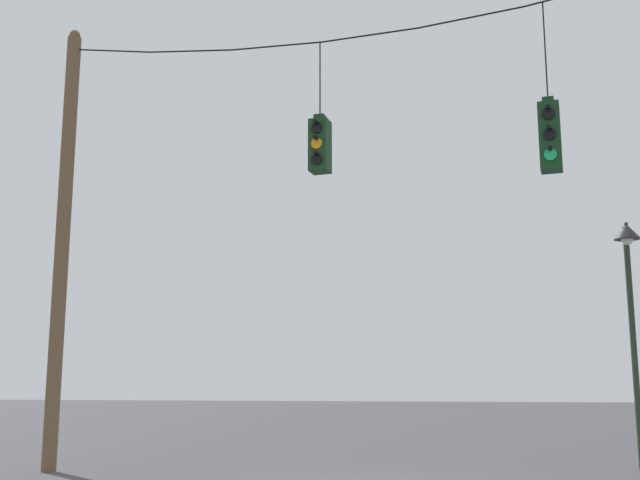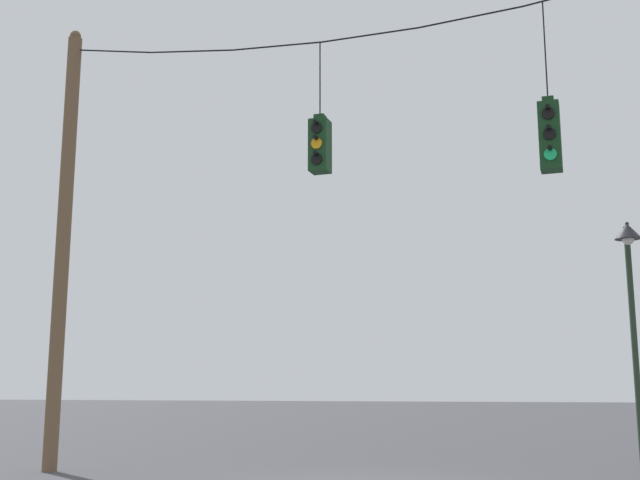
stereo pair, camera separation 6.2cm
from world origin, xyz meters
The scene contains 5 objects.
utility_pole_left centered at (-6.31, 0.26, 4.40)m, with size 0.28×0.28×8.83m.
span_wire centered at (0.00, 0.26, 7.99)m, with size 12.62×0.03×0.67m.
traffic_light_near_left_pole centered at (-0.94, 0.26, 5.82)m, with size 0.34×0.46×2.47m.
traffic_light_near_right_pole centered at (3.02, 0.26, 5.57)m, with size 0.34×0.46×2.94m.
street_lamp centered at (4.23, 4.05, 3.66)m, with size 0.51×0.88×4.78m.
Camera 1 is at (3.51, -12.76, 1.49)m, focal length 45.00 mm.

